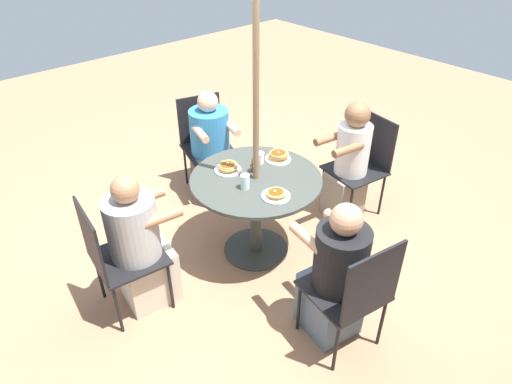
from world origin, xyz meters
TOP-DOWN VIEW (x-y plane):
  - ground_plane at (0.00, 0.00)m, footprint 12.00×12.00m
  - patio_table at (0.00, 0.00)m, footprint 1.07×1.07m
  - umbrella_pole at (0.00, 0.00)m, footprint 0.05×0.05m
  - patio_chair_north at (-0.33, -1.16)m, footprint 0.59×0.59m
  - diner_north at (-0.28, -0.98)m, footprint 0.49×0.57m
  - patio_chair_east at (1.20, -0.16)m, footprint 0.54×0.54m
  - diner_east at (1.01, -0.14)m, footprint 0.52×0.42m
  - patio_chair_south at (0.21, 1.19)m, footprint 0.55×0.55m
  - diner_south at (0.18, 1.00)m, footprint 0.43×0.54m
  - patio_chair_west at (-1.19, 0.19)m, footprint 0.55×0.55m
  - diner_west at (-1.01, 0.16)m, footprint 0.52×0.38m
  - pancake_plate_a at (0.10, -0.23)m, footprint 0.22×0.22m
  - pancake_plate_b at (-0.33, -0.09)m, footprint 0.22×0.22m
  - pancake_plate_c at (0.07, 0.30)m, footprint 0.22×0.22m
  - syrup_bottle at (-0.06, -0.08)m, footprint 0.09×0.07m
  - coffee_cup at (-0.18, -0.16)m, footprint 0.08×0.08m
  - drinking_glass_a at (0.16, 0.06)m, footprint 0.07×0.07m

SIDE VIEW (x-z plane):
  - ground_plane at x=0.00m, z-range 0.00..0.00m
  - diner_north at x=-0.28m, z-range -0.06..1.05m
  - diner_south at x=0.18m, z-range -0.05..1.07m
  - diner_east at x=1.01m, z-range -0.06..1.08m
  - patio_chair_north at x=-0.33m, z-range 0.07..1.03m
  - patio_chair_east at x=1.20m, z-range 0.07..1.03m
  - patio_chair_south at x=0.21m, z-range 0.07..1.03m
  - patio_chair_west at x=-1.19m, z-range 0.07..1.03m
  - diner_west at x=-1.01m, z-range -0.03..1.13m
  - patio_table at x=0.00m, z-range 0.23..0.98m
  - pancake_plate_c at x=0.07m, z-range 0.75..0.80m
  - pancake_plate_a at x=0.10m, z-range 0.75..0.82m
  - pancake_plate_b at x=-0.33m, z-range 0.75..0.83m
  - coffee_cup at x=-0.18m, z-range 0.76..0.85m
  - drinking_glass_a at x=0.16m, z-range 0.76..0.88m
  - syrup_bottle at x=-0.06m, z-range 0.74..0.90m
  - umbrella_pole at x=0.00m, z-range 0.00..2.23m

